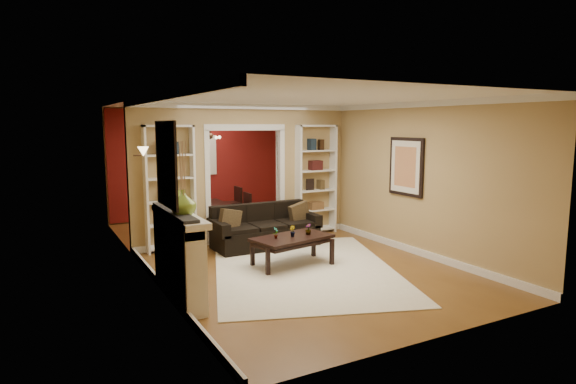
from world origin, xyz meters
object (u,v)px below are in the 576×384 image
bookshelf_right (315,180)px  bookshelf_left (170,189)px  fireplace (180,256)px  sofa (265,226)px  dining_table (212,215)px  coffee_table (292,251)px

bookshelf_right → bookshelf_left: bearing=180.0°
fireplace → bookshelf_left: bearing=78.0°
bookshelf_right → sofa: bearing=-158.3°
sofa → fireplace: fireplace is taller
fireplace → dining_table: 4.71m
bookshelf_left → fireplace: bearing=-102.0°
sofa → coffee_table: bearing=-96.3°
bookshelf_left → dining_table: size_ratio=1.58×
coffee_table → dining_table: (-0.10, 3.65, 0.01)m
bookshelf_left → bookshelf_right: same height
sofa → bookshelf_right: size_ratio=0.89×
coffee_table → dining_table: 3.65m
fireplace → dining_table: fireplace is taller
coffee_table → bookshelf_right: bearing=38.4°
sofa → coffee_table: size_ratio=1.58×
bookshelf_left → dining_table: bearing=51.4°
coffee_table → bookshelf_left: (-1.50, 1.90, 0.90)m
sofa → dining_table: bearing=96.0°
sofa → dining_table: size_ratio=1.40×
bookshelf_left → fireplace: size_ratio=1.35×
coffee_table → sofa: bearing=72.2°
coffee_table → dining_table: size_ratio=0.89×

